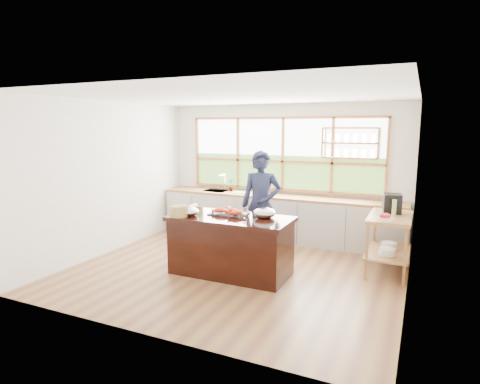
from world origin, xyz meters
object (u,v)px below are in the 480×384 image
Objects in this scene: cook at (261,205)px; island at (231,245)px; wicker_basket at (179,211)px; espresso_machine at (392,203)px.

island is at bearing -113.93° from cook.
wicker_basket reaches higher than island.
wicker_basket is (-0.86, -1.20, 0.06)m from cook.
espresso_machine is at bearing 30.95° from island.
cook is (0.14, 0.89, 0.47)m from island.
espresso_machine reaches higher than wicker_basket.
espresso_machine reaches higher than island.
cook is 6.11× the size of espresso_machine.
cook is at bearing -178.87° from espresso_machine.
island is 6.10× the size of espresso_machine.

